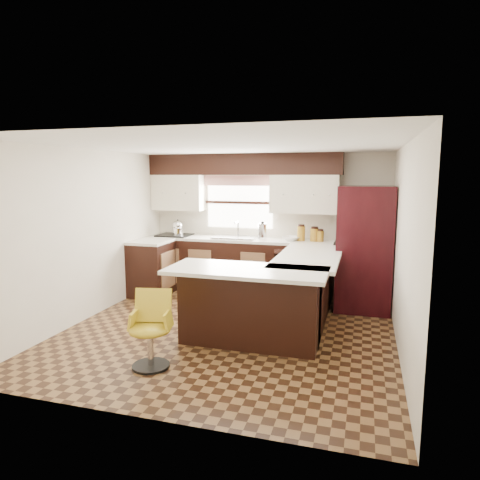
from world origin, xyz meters
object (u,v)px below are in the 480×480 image
(peninsula_return, at_px, (250,307))
(bar_chair, at_px, (150,330))
(refrigerator, at_px, (364,249))
(peninsula_long, at_px, (305,290))

(peninsula_return, bearing_deg, bar_chair, -131.53)
(refrigerator, bearing_deg, peninsula_long, -133.47)
(peninsula_return, xyz_separation_m, refrigerator, (1.30, 1.80, 0.49))
(peninsula_long, distance_m, bar_chair, 2.37)
(peninsula_long, height_order, refrigerator, refrigerator)
(peninsula_long, height_order, peninsula_return, same)
(peninsula_long, bearing_deg, bar_chair, -125.38)
(peninsula_return, relative_size, bar_chair, 2.01)
(refrigerator, height_order, bar_chair, refrigerator)
(peninsula_return, xyz_separation_m, bar_chair, (-0.85, -0.95, -0.04))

